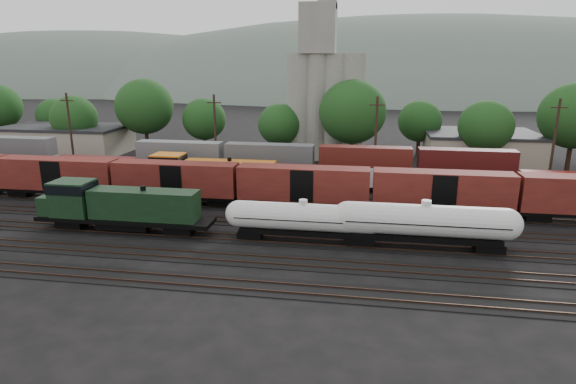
# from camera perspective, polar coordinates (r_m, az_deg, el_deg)

# --- Properties ---
(ground) EXTENTS (600.00, 600.00, 0.00)m
(ground) POSITION_cam_1_polar(r_m,az_deg,el_deg) (51.94, -3.02, -3.66)
(ground) COLOR black
(tracks) EXTENTS (180.00, 33.20, 0.20)m
(tracks) POSITION_cam_1_polar(r_m,az_deg,el_deg) (51.93, -3.02, -3.61)
(tracks) COLOR black
(tracks) RESTS_ON ground
(green_locomotive) EXTENTS (18.25, 3.22, 4.83)m
(green_locomotive) POSITION_cam_1_polar(r_m,az_deg,el_deg) (51.54, -19.84, -1.53)
(green_locomotive) COLOR black
(green_locomotive) RESTS_ON ground
(tank_car_a) EXTENTS (15.16, 2.71, 3.97)m
(tank_car_a) POSITION_cam_1_polar(r_m,az_deg,el_deg) (45.69, 1.80, -3.17)
(tank_car_a) COLOR silver
(tank_car_a) RESTS_ON ground
(tank_car_b) EXTENTS (16.86, 3.02, 4.42)m
(tank_car_b) POSITION_cam_1_polar(r_m,az_deg,el_deg) (45.63, 15.92, -3.48)
(tank_car_b) COLOR silver
(tank_car_b) RESTS_ON ground
(orange_locomotive) EXTENTS (19.53, 3.26, 4.88)m
(orange_locomotive) POSITION_cam_1_polar(r_m,az_deg,el_deg) (63.02, -9.81, 2.16)
(orange_locomotive) COLOR black
(orange_locomotive) RESTS_ON ground
(boxcar_string) EXTENTS (122.80, 2.90, 4.20)m
(boxcar_string) POSITION_cam_1_polar(r_m,az_deg,el_deg) (62.38, -19.73, 1.67)
(boxcar_string) COLOR black
(boxcar_string) RESTS_ON ground
(container_wall) EXTENTS (173.40, 2.60, 5.80)m
(container_wall) POSITION_cam_1_polar(r_m,az_deg,el_deg) (64.61, 11.49, 2.37)
(container_wall) COLOR black
(container_wall) RESTS_ON ground
(grain_silo) EXTENTS (13.40, 5.00, 29.00)m
(grain_silo) POSITION_cam_1_polar(r_m,az_deg,el_deg) (84.48, 4.35, 11.47)
(grain_silo) COLOR gray
(grain_silo) RESTS_ON ground
(industrial_sheds) EXTENTS (119.38, 17.26, 5.10)m
(industrial_sheds) POSITION_cam_1_polar(r_m,az_deg,el_deg) (84.54, 6.45, 5.48)
(industrial_sheds) COLOR #9E937F
(industrial_sheds) RESTS_ON ground
(tree_band) EXTENTS (162.10, 20.79, 13.96)m
(tree_band) POSITION_cam_1_polar(r_m,az_deg,el_deg) (86.11, -1.04, 9.01)
(tree_band) COLOR black
(tree_band) RESTS_ON ground
(utility_poles) EXTENTS (122.20, 0.36, 12.00)m
(utility_poles) POSITION_cam_1_polar(r_m,az_deg,el_deg) (71.57, 0.64, 6.76)
(utility_poles) COLOR black
(utility_poles) RESTS_ON ground
(distant_hills) EXTENTS (860.00, 286.00, 130.00)m
(distant_hills) POSITION_cam_1_polar(r_m,az_deg,el_deg) (310.53, 11.73, 8.09)
(distant_hills) COLOR #59665B
(distant_hills) RESTS_ON ground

